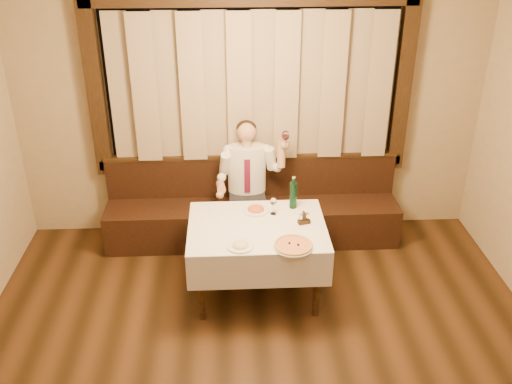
{
  "coord_description": "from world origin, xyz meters",
  "views": [
    {
      "loc": [
        -0.24,
        -2.81,
        3.45
      ],
      "look_at": [
        0.0,
        1.9,
        1.0
      ],
      "focal_mm": 40.0,
      "sensor_mm": 36.0,
      "label": 1
    }
  ],
  "objects_px": {
    "pasta_cream": "(240,243)",
    "cruet_caddy": "(304,219)",
    "dining_table": "(257,235)",
    "banquette": "(252,213)",
    "green_bottle": "(293,195)",
    "pizza": "(293,245)",
    "seated_man": "(248,176)",
    "pasta_red": "(256,208)"
  },
  "relations": [
    {
      "from": "green_bottle",
      "to": "banquette",
      "type": "bearing_deg",
      "value": 117.77
    },
    {
      "from": "pizza",
      "to": "cruet_caddy",
      "type": "distance_m",
      "value": 0.42
    },
    {
      "from": "pizza",
      "to": "cruet_caddy",
      "type": "relative_size",
      "value": 2.91
    },
    {
      "from": "cruet_caddy",
      "to": "seated_man",
      "type": "bearing_deg",
      "value": 102.33
    },
    {
      "from": "pizza",
      "to": "green_bottle",
      "type": "distance_m",
      "value": 0.72
    },
    {
      "from": "pasta_red",
      "to": "seated_man",
      "type": "distance_m",
      "value": 0.66
    },
    {
      "from": "banquette",
      "to": "green_bottle",
      "type": "bearing_deg",
      "value": -62.23
    },
    {
      "from": "banquette",
      "to": "dining_table",
      "type": "xyz_separation_m",
      "value": [
        0.0,
        -1.02,
        0.34
      ]
    },
    {
      "from": "pizza",
      "to": "green_bottle",
      "type": "relative_size",
      "value": 1.08
    },
    {
      "from": "seated_man",
      "to": "banquette",
      "type": "bearing_deg",
      "value": 60.21
    },
    {
      "from": "cruet_caddy",
      "to": "seated_man",
      "type": "height_order",
      "value": "seated_man"
    },
    {
      "from": "banquette",
      "to": "seated_man",
      "type": "height_order",
      "value": "seated_man"
    },
    {
      "from": "banquette",
      "to": "cruet_caddy",
      "type": "distance_m",
      "value": 1.2
    },
    {
      "from": "banquette",
      "to": "dining_table",
      "type": "relative_size",
      "value": 2.52
    },
    {
      "from": "pasta_cream",
      "to": "cruet_caddy",
      "type": "distance_m",
      "value": 0.7
    },
    {
      "from": "green_bottle",
      "to": "pasta_cream",
      "type": "bearing_deg",
      "value": -128.05
    },
    {
      "from": "pasta_cream",
      "to": "seated_man",
      "type": "bearing_deg",
      "value": 84.98
    },
    {
      "from": "banquette",
      "to": "seated_man",
      "type": "xyz_separation_m",
      "value": [
        -0.05,
        -0.09,
        0.5
      ]
    },
    {
      "from": "banquette",
      "to": "green_bottle",
      "type": "distance_m",
      "value": 0.98
    },
    {
      "from": "pasta_red",
      "to": "seated_man",
      "type": "bearing_deg",
      "value": 94.66
    },
    {
      "from": "banquette",
      "to": "pasta_red",
      "type": "relative_size",
      "value": 12.34
    },
    {
      "from": "pasta_cream",
      "to": "pizza",
      "type": "bearing_deg",
      "value": -3.31
    },
    {
      "from": "pizza",
      "to": "green_bottle",
      "type": "height_order",
      "value": "green_bottle"
    },
    {
      "from": "dining_table",
      "to": "banquette",
      "type": "bearing_deg",
      "value": 90.0
    },
    {
      "from": "pasta_cream",
      "to": "seated_man",
      "type": "distance_m",
      "value": 1.29
    },
    {
      "from": "pizza",
      "to": "pasta_cream",
      "type": "xyz_separation_m",
      "value": [
        -0.46,
        0.03,
        0.02
      ]
    },
    {
      "from": "seated_man",
      "to": "dining_table",
      "type": "bearing_deg",
      "value": -86.88
    },
    {
      "from": "dining_table",
      "to": "pasta_cream",
      "type": "xyz_separation_m",
      "value": [
        -0.16,
        -0.35,
        0.14
      ]
    },
    {
      "from": "dining_table",
      "to": "pasta_cream",
      "type": "relative_size",
      "value": 5.3
    },
    {
      "from": "pizza",
      "to": "pasta_cream",
      "type": "distance_m",
      "value": 0.46
    },
    {
      "from": "green_bottle",
      "to": "cruet_caddy",
      "type": "bearing_deg",
      "value": -77.51
    },
    {
      "from": "green_bottle",
      "to": "seated_man",
      "type": "xyz_separation_m",
      "value": [
        -0.42,
        0.61,
        -0.08
      ]
    },
    {
      "from": "banquette",
      "to": "pasta_red",
      "type": "bearing_deg",
      "value": -89.79
    },
    {
      "from": "cruet_caddy",
      "to": "green_bottle",
      "type": "bearing_deg",
      "value": 86.9
    },
    {
      "from": "banquette",
      "to": "green_bottle",
      "type": "height_order",
      "value": "green_bottle"
    },
    {
      "from": "cruet_caddy",
      "to": "dining_table",
      "type": "bearing_deg",
      "value": 166.56
    },
    {
      "from": "dining_table",
      "to": "pizza",
      "type": "distance_m",
      "value": 0.49
    },
    {
      "from": "dining_table",
      "to": "seated_man",
      "type": "height_order",
      "value": "seated_man"
    },
    {
      "from": "pasta_cream",
      "to": "cruet_caddy",
      "type": "bearing_deg",
      "value": 31.45
    },
    {
      "from": "dining_table",
      "to": "pasta_cream",
      "type": "height_order",
      "value": "pasta_cream"
    },
    {
      "from": "seated_man",
      "to": "pasta_cream",
      "type": "bearing_deg",
      "value": -95.02
    },
    {
      "from": "pasta_red",
      "to": "cruet_caddy",
      "type": "distance_m",
      "value": 0.5
    }
  ]
}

